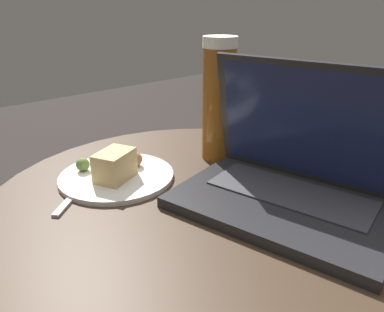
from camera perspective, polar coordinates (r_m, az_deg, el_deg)
table at (r=0.72m, az=1.50°, el=-15.84°), size 0.73×0.73×0.54m
laptop at (r=0.62m, az=14.87°, el=-3.22°), size 0.37×0.28×0.23m
beer_glass at (r=0.76m, az=4.08°, el=8.51°), size 0.07×0.07×0.25m
snack_plate at (r=0.71m, az=-11.56°, el=-2.26°), size 0.21×0.21×0.06m
fork at (r=0.70m, az=-16.17°, el=-4.15°), size 0.13×0.16×0.00m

